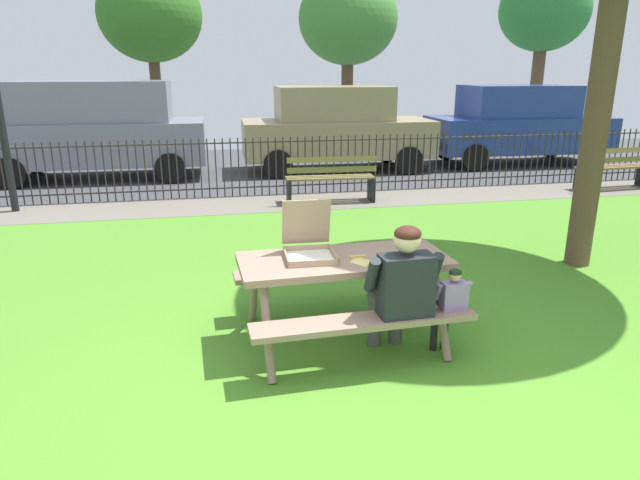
{
  "coord_description": "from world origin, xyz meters",
  "views": [
    {
      "loc": [
        -1.11,
        -3.39,
        2.33
      ],
      "look_at": [
        -0.1,
        1.64,
        0.75
      ],
      "focal_mm": 31.34,
      "sensor_mm": 36.0,
      "label": 1
    }
  ],
  "objects_px": {
    "picnic_table_foreground": "(343,276)",
    "parked_car_center": "(336,127)",
    "far_tree_center": "(348,20)",
    "far_tree_midright": "(544,12)",
    "adult_at_table": "(401,287)",
    "child_at_table": "(449,302)",
    "park_bench_right": "(616,169)",
    "pizza_box_open": "(309,243)",
    "park_bench_center": "(331,180)",
    "parked_car_left": "(96,128)",
    "pizza_slice_on_table": "(360,260)",
    "far_tree_midleft": "(150,15)",
    "parked_car_right": "(518,124)"
  },
  "relations": [
    {
      "from": "far_tree_midleft",
      "to": "park_bench_center",
      "type": "bearing_deg",
      "value": -66.91
    },
    {
      "from": "picnic_table_foreground",
      "to": "parked_car_left",
      "type": "distance_m",
      "value": 9.22
    },
    {
      "from": "child_at_table",
      "to": "far_tree_midleft",
      "type": "height_order",
      "value": "far_tree_midleft"
    },
    {
      "from": "parked_car_right",
      "to": "pizza_box_open",
      "type": "bearing_deg",
      "value": -129.05
    },
    {
      "from": "pizza_slice_on_table",
      "to": "far_tree_midright",
      "type": "xyz_separation_m",
      "value": [
        9.99,
        13.74,
        3.35
      ]
    },
    {
      "from": "park_bench_right",
      "to": "pizza_box_open",
      "type": "bearing_deg",
      "value": -144.28
    },
    {
      "from": "pizza_box_open",
      "to": "far_tree_midright",
      "type": "distance_m",
      "value": 17.36
    },
    {
      "from": "park_bench_center",
      "to": "parked_car_center",
      "type": "distance_m",
      "value": 3.43
    },
    {
      "from": "parked_car_right",
      "to": "far_tree_center",
      "type": "relative_size",
      "value": 0.86
    },
    {
      "from": "parked_car_left",
      "to": "far_tree_midright",
      "type": "bearing_deg",
      "value": 20.59
    },
    {
      "from": "pizza_box_open",
      "to": "park_bench_center",
      "type": "bearing_deg",
      "value": 75.57
    },
    {
      "from": "parked_car_right",
      "to": "far_tree_midleft",
      "type": "relative_size",
      "value": 0.86
    },
    {
      "from": "far_tree_center",
      "to": "far_tree_midright",
      "type": "xyz_separation_m",
      "value": [
        6.7,
        0.0,
        0.35
      ]
    },
    {
      "from": "park_bench_center",
      "to": "far_tree_center",
      "type": "height_order",
      "value": "far_tree_center"
    },
    {
      "from": "far_tree_center",
      "to": "far_tree_midleft",
      "type": "bearing_deg",
      "value": 180.0
    },
    {
      "from": "pizza_box_open",
      "to": "parked_car_right",
      "type": "bearing_deg",
      "value": 50.95
    },
    {
      "from": "pizza_box_open",
      "to": "far_tree_center",
      "type": "xyz_separation_m",
      "value": [
        3.69,
        13.52,
        2.89
      ]
    },
    {
      "from": "park_bench_right",
      "to": "parked_car_center",
      "type": "distance_m",
      "value": 6.01
    },
    {
      "from": "far_tree_midleft",
      "to": "far_tree_midright",
      "type": "relative_size",
      "value": 0.94
    },
    {
      "from": "adult_at_table",
      "to": "far_tree_midleft",
      "type": "relative_size",
      "value": 0.23
    },
    {
      "from": "park_bench_right",
      "to": "park_bench_center",
      "type": "bearing_deg",
      "value": -180.0
    },
    {
      "from": "adult_at_table",
      "to": "park_bench_right",
      "type": "relative_size",
      "value": 0.73
    },
    {
      "from": "far_tree_midright",
      "to": "park_bench_right",
      "type": "bearing_deg",
      "value": -111.05
    },
    {
      "from": "pizza_box_open",
      "to": "parked_car_center",
      "type": "bearing_deg",
      "value": 75.6
    },
    {
      "from": "pizza_box_open",
      "to": "far_tree_center",
      "type": "distance_m",
      "value": 14.31
    },
    {
      "from": "parked_car_left",
      "to": "far_tree_midleft",
      "type": "relative_size",
      "value": 0.89
    },
    {
      "from": "park_bench_center",
      "to": "parked_car_right",
      "type": "distance_m",
      "value": 6.44
    },
    {
      "from": "parked_car_right",
      "to": "parked_car_left",
      "type": "bearing_deg",
      "value": -179.99
    },
    {
      "from": "adult_at_table",
      "to": "park_bench_right",
      "type": "bearing_deg",
      "value": 41.37
    },
    {
      "from": "child_at_table",
      "to": "park_bench_center",
      "type": "distance_m",
      "value": 5.77
    },
    {
      "from": "far_tree_midright",
      "to": "parked_car_right",
      "type": "bearing_deg",
      "value": -124.89
    },
    {
      "from": "adult_at_table",
      "to": "child_at_table",
      "type": "relative_size",
      "value": 1.47
    },
    {
      "from": "picnic_table_foreground",
      "to": "parked_car_center",
      "type": "relative_size",
      "value": 0.42
    },
    {
      "from": "pizza_slice_on_table",
      "to": "park_bench_right",
      "type": "height_order",
      "value": "park_bench_right"
    },
    {
      "from": "park_bench_center",
      "to": "far_tree_center",
      "type": "xyz_separation_m",
      "value": [
        2.36,
        8.37,
        3.36
      ]
    },
    {
      "from": "adult_at_table",
      "to": "far_tree_midright",
      "type": "height_order",
      "value": "far_tree_midright"
    },
    {
      "from": "child_at_table",
      "to": "park_bench_right",
      "type": "distance_m",
      "value": 8.4
    },
    {
      "from": "far_tree_midright",
      "to": "parked_car_left",
      "type": "bearing_deg",
      "value": -159.41
    },
    {
      "from": "far_tree_midleft",
      "to": "far_tree_center",
      "type": "distance_m",
      "value": 5.93
    },
    {
      "from": "adult_at_table",
      "to": "far_tree_midleft",
      "type": "bearing_deg",
      "value": 101.53
    },
    {
      "from": "parked_car_center",
      "to": "adult_at_table",
      "type": "bearing_deg",
      "value": -99.59
    },
    {
      "from": "pizza_slice_on_table",
      "to": "far_tree_midleft",
      "type": "relative_size",
      "value": 0.04
    },
    {
      "from": "far_tree_center",
      "to": "adult_at_table",
      "type": "bearing_deg",
      "value": -102.19
    },
    {
      "from": "pizza_slice_on_table",
      "to": "parked_car_right",
      "type": "xyz_separation_m",
      "value": [
        6.43,
        8.64,
        0.23
      ]
    },
    {
      "from": "far_tree_center",
      "to": "far_tree_midright",
      "type": "distance_m",
      "value": 6.71
    },
    {
      "from": "picnic_table_foreground",
      "to": "park_bench_center",
      "type": "bearing_deg",
      "value": 78.84
    },
    {
      "from": "parked_car_center",
      "to": "parked_car_right",
      "type": "xyz_separation_m",
      "value": [
        4.67,
        0.0,
        0.0
      ]
    },
    {
      "from": "picnic_table_foreground",
      "to": "parked_car_center",
      "type": "bearing_deg",
      "value": 77.6
    },
    {
      "from": "pizza_box_open",
      "to": "parked_car_left",
      "type": "distance_m",
      "value": 9.01
    },
    {
      "from": "pizza_box_open",
      "to": "adult_at_table",
      "type": "height_order",
      "value": "pizza_box_open"
    }
  ]
}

